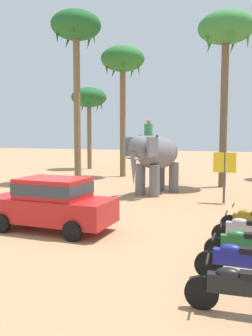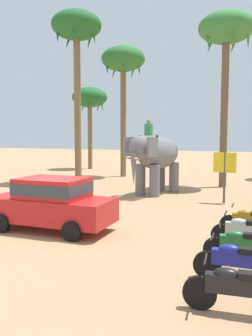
{
  "view_description": "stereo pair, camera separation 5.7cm",
  "coord_description": "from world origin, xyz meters",
  "px_view_note": "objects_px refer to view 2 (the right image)",
  "views": [
    {
      "loc": [
        6.56,
        -9.47,
        3.05
      ],
      "look_at": [
        0.52,
        5.07,
        1.6
      ],
      "focal_mm": 37.61,
      "sensor_mm": 36.0,
      "label": 1
    },
    {
      "loc": [
        6.61,
        -9.45,
        3.05
      ],
      "look_at": [
        0.52,
        5.07,
        1.6
      ],
      "focal_mm": 37.61,
      "sensor_mm": 36.0,
      "label": 2
    }
  ],
  "objects_px": {
    "motorcycle_second_in_row": "(237,261)",
    "palm_tree_far_back": "(90,99)",
    "motorcycle_fourth_in_row": "(244,231)",
    "palm_tree_behind_elephant": "(123,64)",
    "palm_tree_leaning_seaward": "(77,33)",
    "motorcycle_far_in_row": "(250,221)",
    "motorcycle_mid_row": "(241,245)",
    "palm_tree_left_of_road": "(226,35)",
    "signboard_yellow": "(225,166)",
    "motorcycle_nearest_camera": "(235,288)",
    "car_sedan_foreground": "(51,202)",
    "elephant_with_mahout": "(155,156)"
  },
  "relations": [
    {
      "from": "motorcycle_fourth_in_row",
      "to": "palm_tree_behind_elephant",
      "type": "xyz_separation_m",
      "value": [
        -9.69,
        14.21,
        7.83
      ]
    },
    {
      "from": "motorcycle_second_in_row",
      "to": "palm_tree_far_back",
      "type": "xyz_separation_m",
      "value": [
        -14.96,
        21.18,
        5.87
      ]
    },
    {
      "from": "motorcycle_far_in_row",
      "to": "motorcycle_second_in_row",
      "type": "bearing_deg",
      "value": -90.54
    },
    {
      "from": "motorcycle_far_in_row",
      "to": "palm_tree_far_back",
      "type": "height_order",
      "value": "palm_tree_far_back"
    },
    {
      "from": "motorcycle_mid_row",
      "to": "signboard_yellow",
      "type": "xyz_separation_m",
      "value": [
        -1.38,
        7.68,
        1.22
      ]
    },
    {
      "from": "motorcycle_nearest_camera",
      "to": "palm_tree_left_of_road",
      "type": "distance_m",
      "value": 17.64
    },
    {
      "from": "signboard_yellow",
      "to": "palm_tree_left_of_road",
      "type": "bearing_deg",
      "value": 98.17
    },
    {
      "from": "signboard_yellow",
      "to": "motorcycle_second_in_row",
      "type": "bearing_deg",
      "value": -81.17
    },
    {
      "from": "motorcycle_nearest_camera",
      "to": "motorcycle_far_in_row",
      "type": "xyz_separation_m",
      "value": [
        -0.07,
        5.06,
        0.0
      ]
    },
    {
      "from": "palm_tree_left_of_road",
      "to": "palm_tree_leaning_seaward",
      "type": "distance_m",
      "value": 9.26
    },
    {
      "from": "motorcycle_far_in_row",
      "to": "palm_tree_left_of_road",
      "type": "xyz_separation_m",
      "value": [
        -2.15,
        10.31,
        8.37
      ]
    },
    {
      "from": "motorcycle_fourth_in_row",
      "to": "palm_tree_far_back",
      "type": "distance_m",
      "value": 24.63
    },
    {
      "from": "elephant_with_mahout",
      "to": "motorcycle_mid_row",
      "type": "bearing_deg",
      "value": -60.3
    },
    {
      "from": "motorcycle_second_in_row",
      "to": "palm_tree_far_back",
      "type": "height_order",
      "value": "palm_tree_far_back"
    },
    {
      "from": "elephant_with_mahout",
      "to": "palm_tree_behind_elephant",
      "type": "distance_m",
      "value": 10.32
    },
    {
      "from": "motorcycle_fourth_in_row",
      "to": "signboard_yellow",
      "type": "distance_m",
      "value": 6.61
    },
    {
      "from": "motorcycle_fourth_in_row",
      "to": "palm_tree_left_of_road",
      "type": "relative_size",
      "value": 0.18
    },
    {
      "from": "car_sedan_foreground",
      "to": "motorcycle_nearest_camera",
      "type": "xyz_separation_m",
      "value": [
        6.04,
        -3.34,
        -0.46
      ]
    },
    {
      "from": "palm_tree_behind_elephant",
      "to": "palm_tree_far_back",
      "type": "distance_m",
      "value": 7.17
    },
    {
      "from": "elephant_with_mahout",
      "to": "motorcycle_nearest_camera",
      "type": "height_order",
      "value": "elephant_with_mahout"
    },
    {
      "from": "palm_tree_far_back",
      "to": "motorcycle_fourth_in_row",
      "type": "bearing_deg",
      "value": -51.38
    },
    {
      "from": "elephant_with_mahout",
      "to": "signboard_yellow",
      "type": "height_order",
      "value": "elephant_with_mahout"
    },
    {
      "from": "motorcycle_nearest_camera",
      "to": "motorcycle_far_in_row",
      "type": "bearing_deg",
      "value": 90.8
    },
    {
      "from": "motorcycle_second_in_row",
      "to": "motorcycle_far_in_row",
      "type": "bearing_deg",
      "value": 89.46
    },
    {
      "from": "motorcycle_nearest_camera",
      "to": "motorcycle_fourth_in_row",
      "type": "xyz_separation_m",
      "value": [
        -0.13,
        3.85,
        0.0
      ]
    },
    {
      "from": "signboard_yellow",
      "to": "motorcycle_nearest_camera",
      "type": "bearing_deg",
      "value": -81.74
    },
    {
      "from": "motorcycle_second_in_row",
      "to": "palm_tree_left_of_road",
      "type": "distance_m",
      "value": 16.46
    },
    {
      "from": "motorcycle_second_in_row",
      "to": "signboard_yellow",
      "type": "height_order",
      "value": "signboard_yellow"
    },
    {
      "from": "palm_tree_left_of_road",
      "to": "palm_tree_far_back",
      "type": "bearing_deg",
      "value": 150.82
    },
    {
      "from": "signboard_yellow",
      "to": "palm_tree_behind_elephant",
      "type": "bearing_deg",
      "value": 136.72
    },
    {
      "from": "motorcycle_fourth_in_row",
      "to": "palm_tree_leaning_seaward",
      "type": "xyz_separation_m",
      "value": [
        -11.22,
        10.23,
        9.13
      ]
    },
    {
      "from": "motorcycle_mid_row",
      "to": "palm_tree_left_of_road",
      "type": "relative_size",
      "value": 0.18
    },
    {
      "from": "motorcycle_far_in_row",
      "to": "palm_tree_left_of_road",
      "type": "relative_size",
      "value": 0.18
    },
    {
      "from": "motorcycle_second_in_row",
      "to": "signboard_yellow",
      "type": "xyz_separation_m",
      "value": [
        -1.37,
        8.85,
        1.22
      ]
    },
    {
      "from": "palm_tree_left_of_road",
      "to": "elephant_with_mahout",
      "type": "bearing_deg",
      "value": -126.1
    },
    {
      "from": "car_sedan_foreground",
      "to": "signboard_yellow",
      "type": "distance_m",
      "value": 8.27
    },
    {
      "from": "palm_tree_far_back",
      "to": "palm_tree_leaning_seaward",
      "type": "height_order",
      "value": "palm_tree_leaning_seaward"
    },
    {
      "from": "elephant_with_mahout",
      "to": "palm_tree_far_back",
      "type": "bearing_deg",
      "value": 131.57
    },
    {
      "from": "motorcycle_fourth_in_row",
      "to": "car_sedan_foreground",
      "type": "bearing_deg",
      "value": -175.1
    },
    {
      "from": "palm_tree_left_of_road",
      "to": "motorcycle_far_in_row",
      "type": "bearing_deg",
      "value": -78.22
    },
    {
      "from": "palm_tree_behind_elephant",
      "to": "palm_tree_left_of_road",
      "type": "height_order",
      "value": "palm_tree_left_of_road"
    },
    {
      "from": "motorcycle_fourth_in_row",
      "to": "elephant_with_mahout",
      "type": "bearing_deg",
      "value": 123.72
    },
    {
      "from": "motorcycle_mid_row",
      "to": "palm_tree_far_back",
      "type": "relative_size",
      "value": 0.24
    },
    {
      "from": "motorcycle_nearest_camera",
      "to": "motorcycle_far_in_row",
      "type": "height_order",
      "value": "same"
    },
    {
      "from": "car_sedan_foreground",
      "to": "motorcycle_far_in_row",
      "type": "distance_m",
      "value": 6.23
    },
    {
      "from": "motorcycle_far_in_row",
      "to": "palm_tree_behind_elephant",
      "type": "distance_m",
      "value": 18.04
    },
    {
      "from": "motorcycle_far_in_row",
      "to": "palm_tree_leaning_seaward",
      "type": "bearing_deg",
      "value": 141.37
    },
    {
      "from": "palm_tree_leaning_seaward",
      "to": "motorcycle_mid_row",
      "type": "bearing_deg",
      "value": -45.76
    },
    {
      "from": "elephant_with_mahout",
      "to": "palm_tree_far_back",
      "type": "height_order",
      "value": "palm_tree_far_back"
    },
    {
      "from": "car_sedan_foreground",
      "to": "motorcycle_second_in_row",
      "type": "relative_size",
      "value": 2.3
    }
  ]
}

